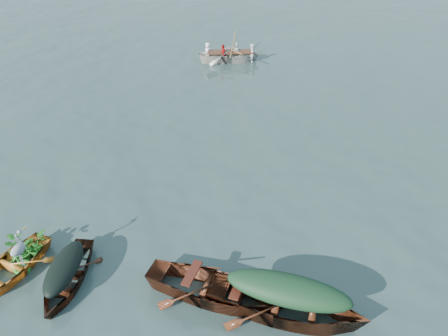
# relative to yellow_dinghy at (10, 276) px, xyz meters

# --- Properties ---
(ground) EXTENTS (140.00, 140.00, 0.00)m
(ground) POSITION_rel_yellow_dinghy_xyz_m (3.31, 1.63, 0.00)
(ground) COLOR #354A46
(ground) RESTS_ON ground
(yellow_dinghy) EXTENTS (1.33, 2.99, 0.79)m
(yellow_dinghy) POSITION_rel_yellow_dinghy_xyz_m (0.00, 0.00, 0.00)
(yellow_dinghy) COLOR orange
(yellow_dinghy) RESTS_ON ground
(dark_covered_boat) EXTENTS (2.07, 3.29, 0.73)m
(dark_covered_boat) POSITION_rel_yellow_dinghy_xyz_m (1.40, 0.38, 0.00)
(dark_covered_boat) COLOR #461C10
(dark_covered_boat) RESTS_ON ground
(green_tarp_boat) EXTENTS (4.82, 2.02, 1.11)m
(green_tarp_boat) POSITION_rel_yellow_dinghy_xyz_m (6.21, 1.53, 0.00)
(green_tarp_boat) COLOR #532713
(green_tarp_boat) RESTS_ON ground
(open_wooden_boat) EXTENTS (4.46, 1.68, 1.02)m
(open_wooden_boat) POSITION_rel_yellow_dinghy_xyz_m (4.67, 1.33, 0.00)
(open_wooden_boat) COLOR maroon
(open_wooden_boat) RESTS_ON ground
(rowed_boat) EXTENTS (4.39, 3.08, 1.02)m
(rowed_boat) POSITION_rel_yellow_dinghy_xyz_m (-0.93, 15.15, 0.00)
(rowed_boat) COLOR white
(rowed_boat) RESTS_ON ground
(dark_tarp_cover) EXTENTS (1.14, 1.81, 0.40)m
(dark_tarp_cover) POSITION_rel_yellow_dinghy_xyz_m (1.40, 0.38, 0.57)
(dark_tarp_cover) COLOR black
(dark_tarp_cover) RESTS_ON dark_covered_boat
(green_tarp_cover) EXTENTS (2.65, 1.11, 0.52)m
(green_tarp_cover) POSITION_rel_yellow_dinghy_xyz_m (6.21, 1.53, 0.81)
(green_tarp_cover) COLOR #15341C
(green_tarp_cover) RESTS_ON green_tarp_boat
(thwart_benches) EXTENTS (2.24, 0.98, 0.04)m
(thwart_benches) POSITION_rel_yellow_dinghy_xyz_m (4.67, 1.33, 0.53)
(thwart_benches) COLOR #41170F
(thwart_benches) RESTS_ON open_wooden_boat
(heron) EXTENTS (0.29, 0.40, 0.92)m
(heron) POSITION_rel_yellow_dinghy_xyz_m (0.55, 0.06, 0.85)
(heron) COLOR #9C9DA4
(heron) RESTS_ON yellow_dinghy
(dinghy_weeds) EXTENTS (0.71, 0.91, 0.60)m
(dinghy_weeds) POSITION_rel_yellow_dinghy_xyz_m (0.02, 0.55, 0.69)
(dinghy_weeds) COLOR #1B681B
(dinghy_weeds) RESTS_ON yellow_dinghy
(rowers) EXTENTS (3.19, 2.39, 0.76)m
(rowers) POSITION_rel_yellow_dinghy_xyz_m (-0.93, 15.15, 0.89)
(rowers) COLOR silver
(rowers) RESTS_ON rowed_boat
(oars) EXTENTS (1.72, 2.59, 0.06)m
(oars) POSITION_rel_yellow_dinghy_xyz_m (-0.93, 15.15, 0.54)
(oars) COLOR olive
(oars) RESTS_ON rowed_boat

